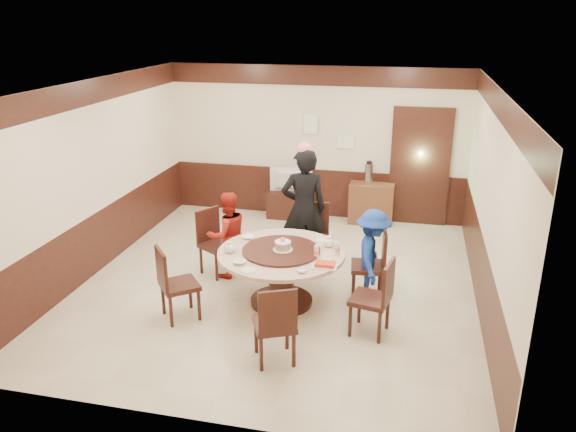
% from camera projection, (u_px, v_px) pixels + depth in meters
% --- Properties ---
extents(room, '(6.00, 6.04, 2.84)m').
position_uv_depth(room, '(279.00, 212.00, 7.76)').
color(room, beige).
rests_on(room, ground).
extents(banquet_table, '(1.67, 1.67, 0.78)m').
position_uv_depth(banquet_table, '(281.00, 267.00, 7.38)').
color(banquet_table, black).
rests_on(banquet_table, ground).
extents(chair_0, '(0.49, 0.49, 0.97)m').
position_uv_depth(chair_0, '(369.00, 276.00, 7.61)').
color(chair_0, black).
rests_on(chair_0, ground).
extents(chair_1, '(0.46, 0.47, 0.97)m').
position_uv_depth(chair_1, '(313.00, 247.00, 8.57)').
color(chair_1, black).
rests_on(chair_1, ground).
extents(chair_2, '(0.61, 0.60, 0.97)m').
position_uv_depth(chair_2, '(217.00, 254.00, 8.33)').
color(chair_2, black).
rests_on(chair_2, ground).
extents(chair_3, '(0.62, 0.62, 0.97)m').
position_uv_depth(chair_3, '(179.00, 296.00, 7.09)').
color(chair_3, black).
rests_on(chair_3, ground).
extents(chair_4, '(0.58, 0.59, 0.97)m').
position_uv_depth(chair_4, '(275.00, 337.00, 6.20)').
color(chair_4, black).
rests_on(chair_4, ground).
extents(chair_5, '(0.53, 0.52, 0.97)m').
position_uv_depth(chair_5, '(371.00, 310.00, 6.75)').
color(chair_5, black).
rests_on(chair_5, ground).
extents(person_standing, '(0.78, 0.64, 1.85)m').
position_uv_depth(person_standing, '(304.00, 209.00, 8.35)').
color(person_standing, black).
rests_on(person_standing, ground).
extents(person_red, '(0.79, 0.78, 1.29)m').
position_uv_depth(person_red, '(228.00, 235.00, 8.13)').
color(person_red, '#A41F15').
rests_on(person_red, ground).
extents(person_blue, '(0.51, 0.84, 1.27)m').
position_uv_depth(person_blue, '(372.00, 256.00, 7.46)').
color(person_blue, navy).
rests_on(person_blue, ground).
extents(birthday_cake, '(0.26, 0.26, 0.18)m').
position_uv_depth(birthday_cake, '(283.00, 246.00, 7.25)').
color(birthday_cake, white).
rests_on(birthday_cake, banquet_table).
extents(teapot_left, '(0.17, 0.15, 0.13)m').
position_uv_depth(teapot_left, '(230.00, 248.00, 7.26)').
color(teapot_left, white).
rests_on(teapot_left, banquet_table).
extents(teapot_right, '(0.17, 0.15, 0.13)m').
position_uv_depth(teapot_right, '(329.00, 242.00, 7.43)').
color(teapot_right, white).
rests_on(teapot_right, banquet_table).
extents(bowl_0, '(0.17, 0.17, 0.04)m').
position_uv_depth(bowl_0, '(249.00, 237.00, 7.71)').
color(bowl_0, white).
rests_on(bowl_0, banquet_table).
extents(bowl_1, '(0.13, 0.13, 0.04)m').
position_uv_depth(bowl_1, '(302.00, 271.00, 6.71)').
color(bowl_1, white).
rests_on(bowl_1, banquet_table).
extents(bowl_2, '(0.16, 0.16, 0.04)m').
position_uv_depth(bowl_2, '(239.00, 262.00, 6.94)').
color(bowl_2, white).
rests_on(bowl_2, banquet_table).
extents(bowl_3, '(0.15, 0.15, 0.05)m').
position_uv_depth(bowl_3, '(327.00, 260.00, 6.99)').
color(bowl_3, white).
rests_on(bowl_3, banquet_table).
extents(saucer_near, '(0.18, 0.18, 0.01)m').
position_uv_depth(saucer_near, '(249.00, 270.00, 6.76)').
color(saucer_near, white).
rests_on(saucer_near, banquet_table).
extents(saucer_far, '(0.18, 0.18, 0.01)m').
position_uv_depth(saucer_far, '(322.00, 240.00, 7.67)').
color(saucer_far, white).
rests_on(saucer_far, banquet_table).
extents(shrimp_platter, '(0.30, 0.20, 0.06)m').
position_uv_depth(shrimp_platter, '(325.00, 265.00, 6.84)').
color(shrimp_platter, white).
rests_on(shrimp_platter, banquet_table).
extents(bottle_0, '(0.06, 0.06, 0.16)m').
position_uv_depth(bottle_0, '(316.00, 252.00, 7.09)').
color(bottle_0, white).
rests_on(bottle_0, banquet_table).
extents(bottle_1, '(0.06, 0.06, 0.16)m').
position_uv_depth(bottle_1, '(338.00, 249.00, 7.17)').
color(bottle_1, white).
rests_on(bottle_1, banquet_table).
extents(bottle_2, '(0.06, 0.06, 0.16)m').
position_uv_depth(bottle_2, '(331.00, 239.00, 7.51)').
color(bottle_2, white).
rests_on(bottle_2, banquet_table).
extents(tv_stand, '(0.85, 0.45, 0.50)m').
position_uv_depth(tv_stand, '(291.00, 205.00, 10.64)').
color(tv_stand, black).
rests_on(tv_stand, ground).
extents(television, '(0.80, 0.22, 0.46)m').
position_uv_depth(television, '(291.00, 180.00, 10.47)').
color(television, gray).
rests_on(television, tv_stand).
extents(side_cabinet, '(0.80, 0.40, 0.75)m').
position_uv_depth(side_cabinet, '(371.00, 203.00, 10.31)').
color(side_cabinet, brown).
rests_on(side_cabinet, ground).
extents(thermos, '(0.15, 0.15, 0.38)m').
position_uv_depth(thermos, '(369.00, 174.00, 10.13)').
color(thermos, silver).
rests_on(thermos, side_cabinet).
extents(notice_left, '(0.25, 0.00, 0.35)m').
position_uv_depth(notice_left, '(311.00, 125.00, 10.24)').
color(notice_left, white).
rests_on(notice_left, room).
extents(notice_right, '(0.30, 0.00, 0.22)m').
position_uv_depth(notice_right, '(346.00, 142.00, 10.21)').
color(notice_right, white).
rests_on(notice_right, room).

